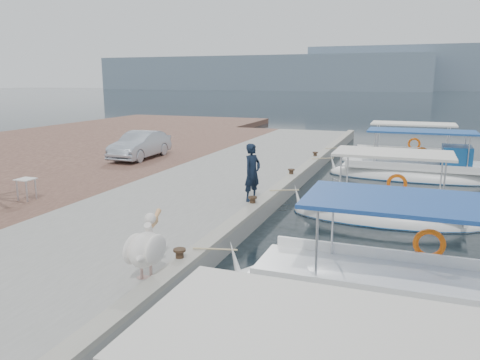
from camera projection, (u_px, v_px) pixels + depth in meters
name	position (u px, v px, depth m)	size (l,w,h in m)	color
ground	(247.00, 237.00, 13.55)	(400.00, 400.00, 0.00)	black
concrete_quay	(219.00, 185.00, 19.10)	(6.00, 40.00, 0.50)	gray
quay_curb	(285.00, 183.00, 18.09)	(0.44, 40.00, 0.12)	gray
cobblestone_strip	(115.00, 176.00, 20.79)	(4.00, 40.00, 0.50)	#53342C
fishing_caique_b	(411.00, 303.00, 9.31)	(7.83, 2.50, 2.83)	white
fishing_caique_c	(384.00, 216.00, 15.26)	(6.04, 2.24, 2.83)	white
fishing_caique_d	(416.00, 175.00, 21.50)	(7.75, 2.20, 2.83)	white
fishing_caique_e	(407.00, 162.00, 25.10)	(7.04, 2.24, 2.83)	white
mooring_bollards	(253.00, 201.00, 14.90)	(0.28, 20.28, 0.33)	black
pelican	(146.00, 248.00, 9.44)	(0.77, 1.63, 1.26)	tan
fisherman	(252.00, 173.00, 15.46)	(0.70, 0.46, 1.92)	black
parked_car	(140.00, 145.00, 23.94)	(1.46, 4.18, 1.38)	#A9B3C1
folding_table	(26.00, 185.00, 15.66)	(0.55, 0.55, 0.73)	silver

